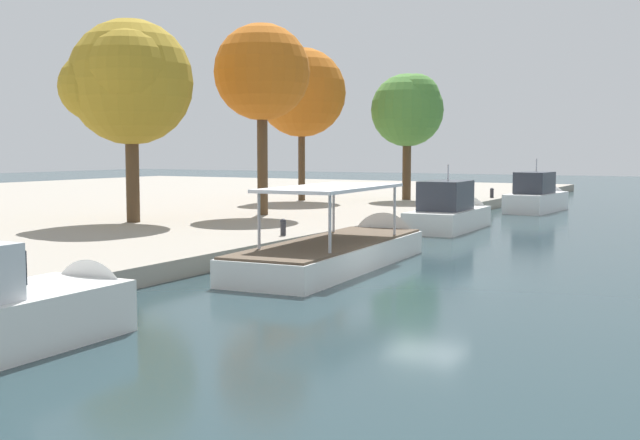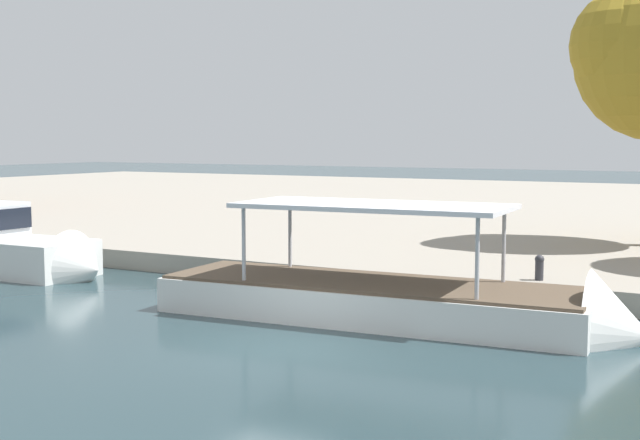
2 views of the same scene
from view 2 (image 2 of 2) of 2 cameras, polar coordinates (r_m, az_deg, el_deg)
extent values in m
plane|color=#23383D|center=(18.90, -3.66, -8.59)|extent=(220.00, 220.00, 0.00)
cube|color=gray|center=(51.21, 17.73, 0.46)|extent=(120.00, 55.00, 0.67)
cone|color=silver|center=(28.49, -15.53, -3.19)|extent=(1.24, 2.49, 2.48)
cube|color=silver|center=(21.88, 3.55, -6.16)|extent=(11.22, 3.95, 1.43)
cone|color=silver|center=(20.50, 19.51, -7.27)|extent=(1.59, 2.99, 2.90)
cube|color=brown|center=(21.74, 3.56, -4.21)|extent=(10.99, 3.77, 0.08)
cylinder|color=#B2B2B7|center=(21.93, 12.22, -1.67)|extent=(0.10, 0.10, 1.87)
cylinder|color=#B2B2B7|center=(19.45, 10.50, -2.55)|extent=(0.10, 0.10, 1.87)
cylinder|color=#B2B2B7|center=(24.02, -2.03, -0.94)|extent=(0.10, 0.10, 1.87)
cylinder|color=#B2B2B7|center=(21.77, -5.14, -1.62)|extent=(0.10, 0.10, 1.87)
cube|color=silver|center=(21.50, 3.59, 0.96)|extent=(7.02, 3.41, 0.12)
cylinder|color=#2D2D33|center=(24.41, 14.49, -3.33)|extent=(0.23, 0.23, 0.52)
sphere|color=#2D2D33|center=(24.37, 14.51, -2.57)|extent=(0.26, 0.26, 0.26)
sphere|color=olive|center=(34.83, 19.69, 9.59)|extent=(3.25, 3.25, 3.25)
sphere|color=olive|center=(33.00, 20.04, 10.96)|extent=(4.20, 4.20, 4.20)
camera|label=1|loc=(34.84, -51.14, 2.92)|focal=44.67mm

